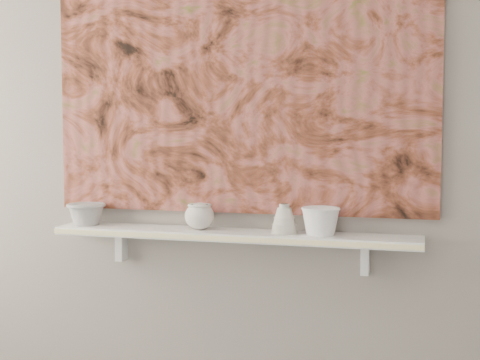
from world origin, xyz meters
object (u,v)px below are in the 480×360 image
(shelf, at_px, (232,235))
(bell_vessel, at_px, (284,219))
(bowl_grey, at_px, (86,214))
(bowl_white, at_px, (321,221))
(painting, at_px, (238,70))
(cup_cream, at_px, (200,216))

(shelf, bearing_deg, bell_vessel, 0.00)
(bowl_grey, bearing_deg, bowl_white, 0.00)
(shelf, relative_size, painting, 0.93)
(painting, height_order, cup_cream, painting)
(bell_vessel, bearing_deg, shelf, 180.00)
(painting, xyz_separation_m, bowl_grey, (-0.61, -0.08, -0.57))
(painting, relative_size, cup_cream, 13.29)
(shelf, xyz_separation_m, bowl_white, (0.33, 0.00, 0.07))
(bell_vessel, distance_m, bowl_white, 0.14)
(bowl_grey, bearing_deg, shelf, 0.00)
(shelf, bearing_deg, cup_cream, 180.00)
(shelf, height_order, bowl_grey, bowl_grey)
(bowl_grey, xyz_separation_m, bowl_white, (0.95, 0.00, 0.01))
(shelf, height_order, cup_cream, cup_cream)
(cup_cream, height_order, bell_vessel, bell_vessel)
(shelf, relative_size, cup_cream, 12.40)
(shelf, distance_m, bowl_grey, 0.61)
(painting, relative_size, bowl_white, 10.62)
(shelf, bearing_deg, bowl_grey, 180.00)
(cup_cream, bearing_deg, painting, 31.71)
(painting, bearing_deg, bell_vessel, -22.01)
(painting, bearing_deg, bowl_white, -13.54)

